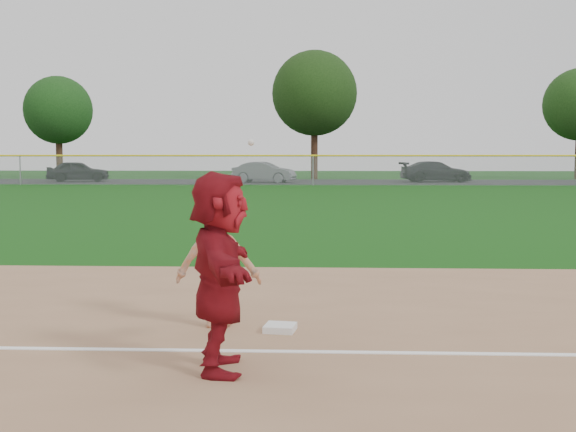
{
  "coord_description": "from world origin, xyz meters",
  "views": [
    {
      "loc": [
        0.43,
        -8.45,
        2.17
      ],
      "look_at": [
        0.0,
        1.5,
        1.3
      ],
      "focal_mm": 45.0,
      "sensor_mm": 36.0,
      "label": 1
    }
  ],
  "objects_px": {
    "base_runner": "(220,272)",
    "car_right": "(436,172)",
    "first_base": "(280,328)",
    "car_left": "(78,171)",
    "car_mid": "(264,172)"
  },
  "relations": [
    {
      "from": "base_runner",
      "to": "car_right",
      "type": "xyz_separation_m",
      "value": [
        9.7,
        47.55,
        -0.23
      ]
    },
    {
      "from": "first_base",
      "to": "base_runner",
      "type": "relative_size",
      "value": 0.18
    },
    {
      "from": "car_left",
      "to": "car_mid",
      "type": "relative_size",
      "value": 1.0
    },
    {
      "from": "first_base",
      "to": "base_runner",
      "type": "xyz_separation_m",
      "value": [
        -0.5,
        -1.61,
        0.95
      ]
    },
    {
      "from": "car_left",
      "to": "car_right",
      "type": "bearing_deg",
      "value": -103.1
    },
    {
      "from": "base_runner",
      "to": "car_left",
      "type": "xyz_separation_m",
      "value": [
        -17.36,
        47.11,
        -0.21
      ]
    },
    {
      "from": "car_mid",
      "to": "car_right",
      "type": "height_order",
      "value": "car_right"
    },
    {
      "from": "first_base",
      "to": "car_mid",
      "type": "xyz_separation_m",
      "value": [
        -3.63,
        44.65,
        0.71
      ]
    },
    {
      "from": "first_base",
      "to": "car_left",
      "type": "xyz_separation_m",
      "value": [
        -17.86,
        45.5,
        0.74
      ]
    },
    {
      "from": "car_left",
      "to": "car_mid",
      "type": "xyz_separation_m",
      "value": [
        14.23,
        -0.85,
        -0.03
      ]
    },
    {
      "from": "first_base",
      "to": "car_left",
      "type": "distance_m",
      "value": 48.89
    },
    {
      "from": "first_base",
      "to": "base_runner",
      "type": "bearing_deg",
      "value": -107.37
    },
    {
      "from": "first_base",
      "to": "car_left",
      "type": "height_order",
      "value": "car_left"
    },
    {
      "from": "first_base",
      "to": "car_mid",
      "type": "bearing_deg",
      "value": 94.65
    },
    {
      "from": "car_mid",
      "to": "car_left",
      "type": "bearing_deg",
      "value": 98.74
    }
  ]
}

